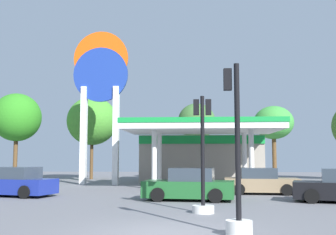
{
  "coord_description": "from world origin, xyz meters",
  "views": [
    {
      "loc": [
        0.73,
        -10.81,
        1.95
      ],
      "look_at": [
        -0.74,
        10.57,
        4.03
      ],
      "focal_mm": 44.05,
      "sensor_mm": 36.0,
      "label": 1
    }
  ],
  "objects_px": {
    "traffic_signal_1": "(237,185)",
    "tree_3": "(274,123)",
    "car_0": "(189,186)",
    "tree_1": "(92,121)",
    "car_2": "(15,183)",
    "station_pole_sign": "(101,87)",
    "tree_2": "(197,122)",
    "traffic_signal_0": "(203,171)",
    "car_5": "(261,182)",
    "tree_0": "(17,118)"
  },
  "relations": [
    {
      "from": "traffic_signal_1",
      "to": "tree_3",
      "type": "xyz_separation_m",
      "value": [
        5.84,
        26.35,
        3.72
      ]
    },
    {
      "from": "traffic_signal_1",
      "to": "tree_2",
      "type": "height_order",
      "value": "tree_2"
    },
    {
      "from": "traffic_signal_1",
      "to": "tree_2",
      "type": "distance_m",
      "value": 26.19
    },
    {
      "from": "traffic_signal_1",
      "to": "station_pole_sign",
      "type": "bearing_deg",
      "value": 113.17
    },
    {
      "from": "tree_3",
      "to": "car_0",
      "type": "bearing_deg",
      "value": -111.76
    },
    {
      "from": "tree_0",
      "to": "tree_1",
      "type": "bearing_deg",
      "value": -0.87
    },
    {
      "from": "car_0",
      "to": "traffic_signal_1",
      "type": "bearing_deg",
      "value": -80.72
    },
    {
      "from": "car_2",
      "to": "traffic_signal_0",
      "type": "relative_size",
      "value": 1.06
    },
    {
      "from": "car_2",
      "to": "tree_2",
      "type": "bearing_deg",
      "value": 60.5
    },
    {
      "from": "car_0",
      "to": "car_2",
      "type": "bearing_deg",
      "value": 171.06
    },
    {
      "from": "car_0",
      "to": "tree_1",
      "type": "distance_m",
      "value": 20.38
    },
    {
      "from": "traffic_signal_1",
      "to": "tree_3",
      "type": "height_order",
      "value": "tree_3"
    },
    {
      "from": "tree_1",
      "to": "station_pole_sign",
      "type": "bearing_deg",
      "value": -71.46
    },
    {
      "from": "car_2",
      "to": "car_5",
      "type": "xyz_separation_m",
      "value": [
        12.56,
        2.17,
        -0.03
      ]
    },
    {
      "from": "traffic_signal_0",
      "to": "tree_1",
      "type": "distance_m",
      "value": 24.17
    },
    {
      "from": "traffic_signal_0",
      "to": "traffic_signal_1",
      "type": "relative_size",
      "value": 0.95
    },
    {
      "from": "tree_3",
      "to": "tree_0",
      "type": "bearing_deg",
      "value": -179.35
    },
    {
      "from": "station_pole_sign",
      "to": "car_5",
      "type": "bearing_deg",
      "value": -33.29
    },
    {
      "from": "car_0",
      "to": "tree_1",
      "type": "xyz_separation_m",
      "value": [
        -9.08,
        17.67,
        4.56
      ]
    },
    {
      "from": "traffic_signal_1",
      "to": "tree_0",
      "type": "height_order",
      "value": "tree_0"
    },
    {
      "from": "traffic_signal_1",
      "to": "car_2",
      "type": "bearing_deg",
      "value": 136.33
    },
    {
      "from": "tree_1",
      "to": "tree_3",
      "type": "distance_m",
      "value": 16.29
    },
    {
      "from": "traffic_signal_0",
      "to": "traffic_signal_1",
      "type": "xyz_separation_m",
      "value": [
        0.8,
        -4.13,
        -0.2
      ]
    },
    {
      "from": "car_0",
      "to": "tree_3",
      "type": "distance_m",
      "value": 19.9
    },
    {
      "from": "tree_0",
      "to": "traffic_signal_1",
      "type": "bearing_deg",
      "value": -56.06
    },
    {
      "from": "traffic_signal_1",
      "to": "traffic_signal_0",
      "type": "bearing_deg",
      "value": 101.0
    },
    {
      "from": "car_2",
      "to": "car_0",
      "type": "bearing_deg",
      "value": -8.94
    },
    {
      "from": "station_pole_sign",
      "to": "tree_2",
      "type": "height_order",
      "value": "station_pole_sign"
    },
    {
      "from": "traffic_signal_0",
      "to": "tree_1",
      "type": "bearing_deg",
      "value": 113.8
    },
    {
      "from": "car_0",
      "to": "tree_3",
      "type": "xyz_separation_m",
      "value": [
        7.2,
        18.04,
        4.32
      ]
    },
    {
      "from": "tree_1",
      "to": "tree_0",
      "type": "bearing_deg",
      "value": 179.13
    },
    {
      "from": "car_0",
      "to": "tree_1",
      "type": "height_order",
      "value": "tree_1"
    },
    {
      "from": "traffic_signal_1",
      "to": "tree_3",
      "type": "relative_size",
      "value": 0.67
    },
    {
      "from": "car_5",
      "to": "tree_2",
      "type": "relative_size",
      "value": 0.59
    },
    {
      "from": "car_2",
      "to": "tree_1",
      "type": "xyz_separation_m",
      "value": [
        -0.29,
        16.28,
        4.56
      ]
    },
    {
      "from": "car_2",
      "to": "tree_3",
      "type": "xyz_separation_m",
      "value": [
        16.0,
        16.66,
        4.32
      ]
    },
    {
      "from": "car_0",
      "to": "car_2",
      "type": "xyz_separation_m",
      "value": [
        -8.8,
        1.38,
        0.0
      ]
    },
    {
      "from": "car_0",
      "to": "tree_2",
      "type": "bearing_deg",
      "value": 88.8
    },
    {
      "from": "tree_1",
      "to": "traffic_signal_0",
      "type": "bearing_deg",
      "value": -66.2
    },
    {
      "from": "car_5",
      "to": "tree_1",
      "type": "distance_m",
      "value": 19.63
    },
    {
      "from": "car_5",
      "to": "tree_0",
      "type": "height_order",
      "value": "tree_0"
    },
    {
      "from": "car_5",
      "to": "tree_0",
      "type": "distance_m",
      "value": 25.01
    },
    {
      "from": "station_pole_sign",
      "to": "car_0",
      "type": "distance_m",
      "value": 13.89
    },
    {
      "from": "car_0",
      "to": "traffic_signal_1",
      "type": "relative_size",
      "value": 0.98
    },
    {
      "from": "car_5",
      "to": "traffic_signal_1",
      "type": "height_order",
      "value": "traffic_signal_1"
    },
    {
      "from": "car_2",
      "to": "tree_2",
      "type": "height_order",
      "value": "tree_2"
    },
    {
      "from": "car_2",
      "to": "tree_3",
      "type": "height_order",
      "value": "tree_3"
    },
    {
      "from": "car_5",
      "to": "tree_0",
      "type": "relative_size",
      "value": 0.51
    },
    {
      "from": "station_pole_sign",
      "to": "tree_1",
      "type": "relative_size",
      "value": 1.51
    },
    {
      "from": "tree_2",
      "to": "tree_1",
      "type": "bearing_deg",
      "value": 179.48
    }
  ]
}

